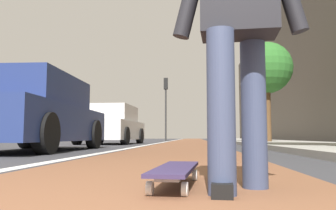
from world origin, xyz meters
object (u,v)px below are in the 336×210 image
at_px(parked_car_mid, 111,126).
at_px(skater_person, 238,15).
at_px(skateboard, 176,170).
at_px(parked_car_near, 35,115).
at_px(street_tree_mid, 266,69).
at_px(traffic_light, 166,97).

bearing_deg(parked_car_mid, skater_person, -162.82).
distance_m(skateboard, parked_car_near, 5.67).
height_order(skateboard, parked_car_mid, parked_car_mid).
bearing_deg(street_tree_mid, parked_car_mid, 90.77).
distance_m(skateboard, parked_car_mid, 11.56).
xyz_separation_m(skater_person, street_tree_mid, (11.34, -2.51, 1.94)).
bearing_deg(parked_car_mid, skateboard, -164.24).
height_order(parked_car_mid, traffic_light, traffic_light).
relative_size(parked_car_near, traffic_light, 1.01).
relative_size(skateboard, parked_car_mid, 0.21).
bearing_deg(street_tree_mid, skater_person, 167.51).
bearing_deg(skater_person, street_tree_mid, -12.49).
distance_m(skateboard, traffic_light, 22.11).
relative_size(parked_car_mid, street_tree_mid, 1.06).
bearing_deg(street_tree_mid, skateboard, 165.67).
xyz_separation_m(skater_person, parked_car_mid, (11.26, 3.48, -0.23)).
relative_size(skater_person, parked_car_mid, 0.40).
xyz_separation_m(parked_car_near, parked_car_mid, (6.41, 0.02, -0.02)).
distance_m(skater_person, parked_car_mid, 11.79).
height_order(traffic_light, street_tree_mid, traffic_light).
bearing_deg(parked_car_mid, traffic_light, -6.52).
distance_m(skater_person, traffic_light, 22.20).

